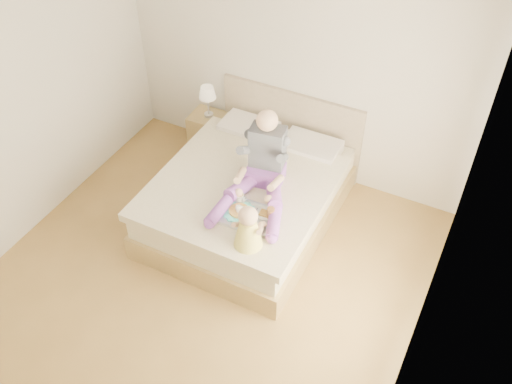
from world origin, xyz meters
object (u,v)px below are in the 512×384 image
at_px(adult, 262,169).
at_px(baby, 249,229).
at_px(bed, 251,193).
at_px(nightstand, 209,132).
at_px(tray, 249,214).

bearing_deg(adult, baby, -81.77).
height_order(bed, nightstand, bed).
relative_size(nightstand, baby, 1.13).
xyz_separation_m(adult, baby, (0.23, -0.71, -0.07)).
xyz_separation_m(bed, tray, (0.28, -0.58, 0.33)).
relative_size(bed, baby, 4.93).
bearing_deg(adult, tray, -89.35).
distance_m(bed, adult, 0.60).
bearing_deg(baby, nightstand, 126.17).
bearing_deg(nightstand, baby, -51.16).
bearing_deg(bed, adult, -38.87).
bearing_deg(baby, tray, 112.88).
relative_size(adult, baby, 2.42).
xyz_separation_m(adult, tray, (0.07, -0.42, -0.22)).
height_order(bed, adult, adult).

